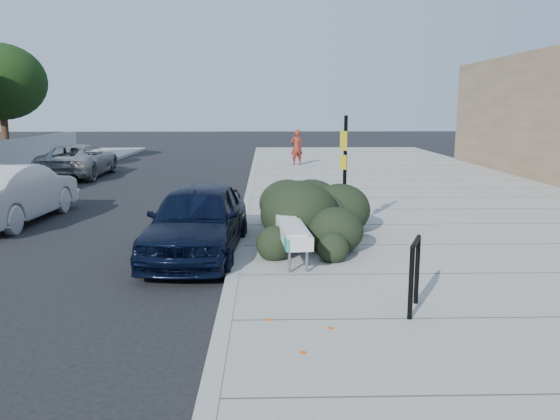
% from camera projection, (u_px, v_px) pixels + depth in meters
% --- Properties ---
extents(ground, '(120.00, 120.00, 0.00)m').
position_uv_depth(ground, '(233.00, 284.00, 9.28)').
color(ground, black).
rests_on(ground, ground).
extents(sidewalk_near, '(11.20, 50.00, 0.15)m').
position_uv_depth(sidewalk_near, '(457.00, 219.00, 14.32)').
color(sidewalk_near, gray).
rests_on(sidewalk_near, ground).
extents(curb_near, '(0.22, 50.00, 0.17)m').
position_uv_depth(curb_near, '(244.00, 219.00, 14.18)').
color(curb_near, '#9E9E99').
rests_on(curb_near, ground).
extents(tree_far_f, '(4.40, 4.40, 6.07)m').
position_uv_depth(tree_far_f, '(0.00, 82.00, 26.85)').
color(tree_far_f, '#332114').
rests_on(tree_far_f, ground).
extents(bench, '(0.64, 2.32, 0.69)m').
position_uv_depth(bench, '(292.00, 231.00, 10.16)').
color(bench, gray).
rests_on(bench, sidewalk_near).
extents(bike_rack, '(0.31, 0.66, 1.03)m').
position_uv_depth(bike_rack, '(415.00, 268.00, 7.53)').
color(bike_rack, black).
rests_on(bike_rack, sidewalk_near).
extents(sign_post, '(0.15, 0.29, 2.63)m').
position_uv_depth(sign_post, '(344.00, 167.00, 12.25)').
color(sign_post, black).
rests_on(sign_post, sidewalk_near).
extents(hedge, '(2.45, 4.16, 1.48)m').
position_uv_depth(hedge, '(314.00, 204.00, 11.83)').
color(hedge, black).
rests_on(hedge, sidewalk_near).
extents(sedan_navy, '(1.99, 4.43, 1.48)m').
position_uv_depth(sedan_navy, '(197.00, 220.00, 10.92)').
color(sedan_navy, black).
rests_on(sedan_navy, ground).
extents(wagon_silver, '(1.88, 4.77, 1.54)m').
position_uv_depth(wagon_silver, '(12.00, 193.00, 14.11)').
color(wagon_silver, silver).
rests_on(wagon_silver, ground).
extents(suv_silver, '(2.40, 5.11, 1.41)m').
position_uv_depth(suv_silver, '(79.00, 160.00, 23.51)').
color(suv_silver, gray).
rests_on(suv_silver, ground).
extents(pedestrian, '(0.73, 0.59, 1.73)m').
position_uv_depth(pedestrian, '(297.00, 147.00, 26.90)').
color(pedestrian, maroon).
rests_on(pedestrian, sidewalk_near).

